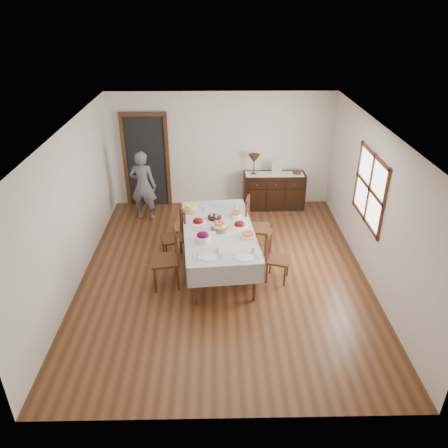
{
  "coord_description": "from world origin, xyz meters",
  "views": [
    {
      "loc": [
        -0.13,
        -6.47,
        4.42
      ],
      "look_at": [
        0.0,
        0.1,
        0.95
      ],
      "focal_mm": 35.0,
      "sensor_mm": 36.0,
      "label": 1
    }
  ],
  "objects_px": {
    "chair_right_near": "(275,256)",
    "person": "(143,184)",
    "dining_table": "(219,234)",
    "chair_left_near": "(168,256)",
    "sideboard": "(274,191)",
    "table_lamp": "(254,159)",
    "chair_right_far": "(255,225)",
    "chair_left_far": "(176,235)"
  },
  "relations": [
    {
      "from": "chair_left_near",
      "to": "sideboard",
      "type": "distance_m",
      "value": 3.71
    },
    {
      "from": "chair_left_near",
      "to": "chair_right_far",
      "type": "relative_size",
      "value": 1.03
    },
    {
      "from": "chair_left_near",
      "to": "chair_right_far",
      "type": "xyz_separation_m",
      "value": [
        1.53,
        1.13,
        -0.02
      ]
    },
    {
      "from": "chair_right_far",
      "to": "person",
      "type": "distance_m",
      "value": 2.69
    },
    {
      "from": "dining_table",
      "to": "table_lamp",
      "type": "relative_size",
      "value": 5.35
    },
    {
      "from": "person",
      "to": "chair_left_near",
      "type": "bearing_deg",
      "value": 116.21
    },
    {
      "from": "chair_left_far",
      "to": "chair_right_far",
      "type": "xyz_separation_m",
      "value": [
        1.47,
        0.3,
        0.04
      ]
    },
    {
      "from": "chair_right_near",
      "to": "person",
      "type": "relative_size",
      "value": 0.55
    },
    {
      "from": "dining_table",
      "to": "table_lamp",
      "type": "bearing_deg",
      "value": 67.03
    },
    {
      "from": "dining_table",
      "to": "chair_left_far",
      "type": "distance_m",
      "value": 0.87
    },
    {
      "from": "chair_left_far",
      "to": "person",
      "type": "xyz_separation_m",
      "value": [
        -0.82,
        1.69,
        0.31
      ]
    },
    {
      "from": "chair_right_near",
      "to": "chair_right_far",
      "type": "relative_size",
      "value": 0.84
    },
    {
      "from": "chair_right_far",
      "to": "sideboard",
      "type": "distance_m",
      "value": 2.0
    },
    {
      "from": "dining_table",
      "to": "chair_left_near",
      "type": "xyz_separation_m",
      "value": [
        -0.84,
        -0.5,
        -0.15
      ]
    },
    {
      "from": "table_lamp",
      "to": "chair_right_far",
      "type": "bearing_deg",
      "value": -93.63
    },
    {
      "from": "chair_left_far",
      "to": "chair_right_near",
      "type": "relative_size",
      "value": 1.11
    },
    {
      "from": "chair_left_far",
      "to": "person",
      "type": "bearing_deg",
      "value": -170.37
    },
    {
      "from": "chair_right_far",
      "to": "chair_left_near",
      "type": "bearing_deg",
      "value": 137.17
    },
    {
      "from": "dining_table",
      "to": "chair_right_far",
      "type": "xyz_separation_m",
      "value": [
        0.69,
        0.63,
        -0.17
      ]
    },
    {
      "from": "chair_right_near",
      "to": "table_lamp",
      "type": "xyz_separation_m",
      "value": [
        -0.16,
        2.88,
        0.72
      ]
    },
    {
      "from": "dining_table",
      "to": "person",
      "type": "relative_size",
      "value": 1.49
    },
    {
      "from": "dining_table",
      "to": "sideboard",
      "type": "bearing_deg",
      "value": 57.85
    },
    {
      "from": "chair_left_near",
      "to": "chair_right_far",
      "type": "bearing_deg",
      "value": 116.29
    },
    {
      "from": "dining_table",
      "to": "chair_right_far",
      "type": "height_order",
      "value": "chair_right_far"
    },
    {
      "from": "chair_left_far",
      "to": "table_lamp",
      "type": "xyz_separation_m",
      "value": [
        1.59,
        2.18,
        0.67
      ]
    },
    {
      "from": "dining_table",
      "to": "person",
      "type": "bearing_deg",
      "value": 123.14
    },
    {
      "from": "person",
      "to": "table_lamp",
      "type": "distance_m",
      "value": 2.48
    },
    {
      "from": "chair_right_far",
      "to": "sideboard",
      "type": "relative_size",
      "value": 0.78
    },
    {
      "from": "sideboard",
      "to": "table_lamp",
      "type": "relative_size",
      "value": 3.01
    },
    {
      "from": "chair_right_near",
      "to": "chair_right_far",
      "type": "distance_m",
      "value": 1.03
    },
    {
      "from": "chair_left_far",
      "to": "person",
      "type": "height_order",
      "value": "person"
    },
    {
      "from": "chair_left_near",
      "to": "person",
      "type": "bearing_deg",
      "value": -173.37
    },
    {
      "from": "sideboard",
      "to": "table_lamp",
      "type": "xyz_separation_m",
      "value": [
        -0.48,
        -0.02,
        0.77
      ]
    },
    {
      "from": "chair_right_near",
      "to": "person",
      "type": "distance_m",
      "value": 3.52
    },
    {
      "from": "chair_right_near",
      "to": "sideboard",
      "type": "distance_m",
      "value": 2.91
    },
    {
      "from": "chair_left_near",
      "to": "table_lamp",
      "type": "distance_m",
      "value": 3.49
    },
    {
      "from": "sideboard",
      "to": "chair_right_near",
      "type": "bearing_deg",
      "value": -96.39
    },
    {
      "from": "sideboard",
      "to": "table_lamp",
      "type": "bearing_deg",
      "value": -178.1
    },
    {
      "from": "chair_left_near",
      "to": "person",
      "type": "relative_size",
      "value": 0.68
    },
    {
      "from": "person",
      "to": "chair_right_near",
      "type": "bearing_deg",
      "value": 146.55
    },
    {
      "from": "dining_table",
      "to": "chair_left_near",
      "type": "bearing_deg",
      "value": -154.7
    },
    {
      "from": "chair_left_near",
      "to": "table_lamp",
      "type": "bearing_deg",
      "value": 141.18
    }
  ]
}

